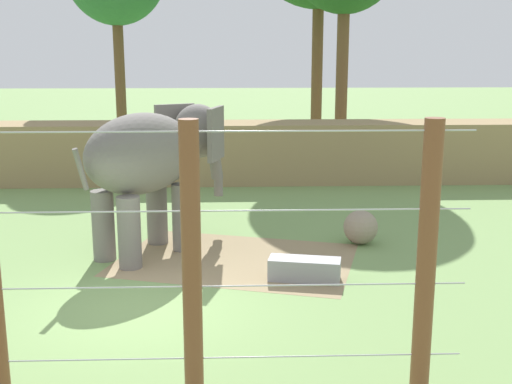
{
  "coord_description": "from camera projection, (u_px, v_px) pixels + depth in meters",
  "views": [
    {
      "loc": [
        1.65,
        -10.79,
        4.52
      ],
      "look_at": [
        2.15,
        2.97,
        1.4
      ],
      "focal_mm": 45.59,
      "sensor_mm": 36.0,
      "label": 1
    }
  ],
  "objects": [
    {
      "name": "elephant",
      "position": [
        153.0,
        158.0,
        14.14
      ],
      "size": [
        3.45,
        3.71,
        3.19
      ],
      "color": "slate",
      "rests_on": "ground"
    },
    {
      "name": "feed_trough",
      "position": [
        304.0,
        269.0,
        12.75
      ],
      "size": [
        1.47,
        0.78,
        0.44
      ],
      "color": "gray",
      "rests_on": "ground"
    },
    {
      "name": "dirt_patch",
      "position": [
        236.0,
        259.0,
        14.01
      ],
      "size": [
        5.69,
        4.65,
        0.01
      ],
      "primitive_type": "cube",
      "rotation": [
        0.0,
        0.0,
        -0.28
      ],
      "color": "#937F5B",
      "rests_on": "ground"
    },
    {
      "name": "ground_plane",
      "position": [
        141.0,
        307.0,
        11.46
      ],
      "size": [
        120.0,
        120.0,
        0.0
      ],
      "primitive_type": "plane",
      "color": "#759956"
    },
    {
      "name": "enrichment_ball",
      "position": [
        361.0,
        227.0,
        15.05
      ],
      "size": [
        0.8,
        0.8,
        0.8
      ],
      "primitive_type": "sphere",
      "color": "gray",
      "rests_on": "ground"
    },
    {
      "name": "cable_fence",
      "position": [
        95.0,
        270.0,
        7.89
      ],
      "size": [
        9.06,
        0.24,
        3.69
      ],
      "color": "brown",
      "rests_on": "ground"
    },
    {
      "name": "embankment_wall",
      "position": [
        184.0,
        153.0,
        21.77
      ],
      "size": [
        36.0,
        1.8,
        2.0
      ],
      "primitive_type": "cube",
      "color": "#997F56",
      "rests_on": "ground"
    }
  ]
}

